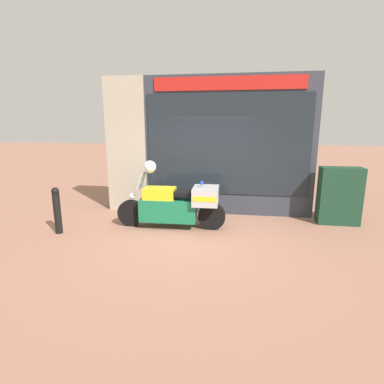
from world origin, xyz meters
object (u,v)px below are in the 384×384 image
(utility_cabinet, at_px, (339,196))
(white_helmet, at_px, (150,167))
(paramedic_motorcycle, at_px, (177,204))
(street_bollard, at_px, (57,210))

(utility_cabinet, relative_size, white_helmet, 4.88)
(paramedic_motorcycle, relative_size, street_bollard, 2.45)
(white_helmet, distance_m, street_bollard, 2.17)
(paramedic_motorcycle, distance_m, street_bollard, 2.57)
(paramedic_motorcycle, distance_m, white_helmet, 1.03)
(paramedic_motorcycle, relative_size, utility_cabinet, 1.84)
(utility_cabinet, height_order, white_helmet, white_helmet)
(paramedic_motorcycle, height_order, white_helmet, white_helmet)
(utility_cabinet, distance_m, street_bollard, 6.35)
(utility_cabinet, bearing_deg, paramedic_motorcycle, -166.59)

